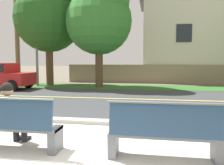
% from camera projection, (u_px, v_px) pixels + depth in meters
% --- Properties ---
extents(ground_plane, '(140.00, 140.00, 0.00)m').
position_uv_depth(ground_plane, '(127.00, 94.00, 11.53)').
color(ground_plane, '#665B4C').
extents(sidewalk_pavement, '(44.00, 3.60, 0.01)m').
position_uv_depth(sidewalk_pavement, '(84.00, 154.00, 4.06)').
color(sidewalk_pavement, beige).
rests_on(sidewalk_pavement, ground_plane).
extents(curb_edge, '(44.00, 0.30, 0.11)m').
position_uv_depth(curb_edge, '(105.00, 122.00, 5.97)').
color(curb_edge, '#ADA89E').
rests_on(curb_edge, ground_plane).
extents(street_asphalt, '(52.00, 8.00, 0.01)m').
position_uv_depth(street_asphalt, '(123.00, 99.00, 10.06)').
color(street_asphalt, '#383A3D').
rests_on(street_asphalt, ground_plane).
extents(road_centre_line, '(48.00, 0.14, 0.01)m').
position_uv_depth(road_centre_line, '(123.00, 99.00, 10.06)').
color(road_centre_line, '#E0CC4C').
rests_on(road_centre_line, ground_plane).
extents(far_verge_grass, '(48.00, 2.80, 0.02)m').
position_uv_depth(far_verge_grass, '(132.00, 87.00, 14.68)').
color(far_verge_grass, '#2D6026').
rests_on(far_verge_grass, ground_plane).
extents(bench_left, '(1.83, 0.48, 1.01)m').
position_uv_depth(bench_left, '(10.00, 126.00, 4.18)').
color(bench_left, slate).
rests_on(bench_left, ground_plane).
extents(bench_right, '(1.83, 0.48, 1.01)m').
position_uv_depth(bench_right, '(164.00, 134.00, 3.74)').
color(bench_right, slate).
rests_on(bench_right, ground_plane).
extents(seated_person_olive, '(0.52, 0.68, 1.25)m').
position_uv_depth(seated_person_olive, '(11.00, 112.00, 4.34)').
color(seated_person_olive, black).
rests_on(seated_person_olive, ground_plane).
extents(streetlamp, '(0.24, 2.10, 6.88)m').
position_uv_depth(streetlamp, '(38.00, 26.00, 15.13)').
color(streetlamp, gray).
rests_on(streetlamp, ground_plane).
extents(shade_tree_far_left, '(4.53, 4.53, 7.48)m').
position_uv_depth(shade_tree_far_left, '(50.00, 13.00, 15.42)').
color(shade_tree_far_left, brown).
rests_on(shade_tree_far_left, ground_plane).
extents(shade_tree_left, '(4.10, 4.10, 6.77)m').
position_uv_depth(shade_tree_left, '(101.00, 16.00, 14.12)').
color(shade_tree_left, brown).
rests_on(shade_tree_left, ground_plane).
extents(garden_wall, '(13.00, 0.36, 1.40)m').
position_uv_depth(garden_wall, '(152.00, 74.00, 17.37)').
color(garden_wall, gray).
rests_on(garden_wall, ground_plane).
extents(house_across_street, '(11.53, 6.91, 7.31)m').
position_uv_depth(house_across_street, '(208.00, 37.00, 19.49)').
color(house_across_street, beige).
rests_on(house_across_street, ground_plane).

